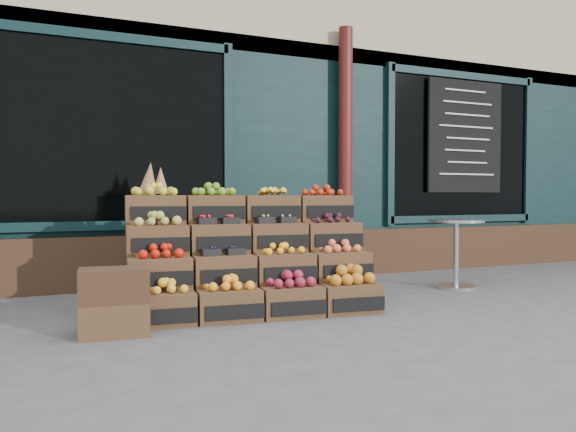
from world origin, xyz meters
name	(u,v)px	position (x,y,z in m)	size (l,w,h in m)	color
ground	(341,315)	(0.00, 0.00, 0.00)	(60.00, 60.00, 0.00)	#4E4E51
shop_facade	(195,117)	(0.00, 5.11, 2.40)	(12.00, 6.24, 4.80)	black
crate_display	(247,264)	(-0.66, 0.60, 0.42)	(2.26, 1.28, 1.35)	#4E341F
spare_crates	(114,302)	(-1.91, 0.06, 0.25)	(0.53, 0.39, 0.50)	#4E341F
bistro_table	(456,245)	(1.90, 0.75, 0.49)	(0.62, 0.62, 0.78)	#B0B4B7
shopkeeper	(111,195)	(-1.61, 2.90, 1.06)	(0.77, 0.51, 2.12)	#1C6221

